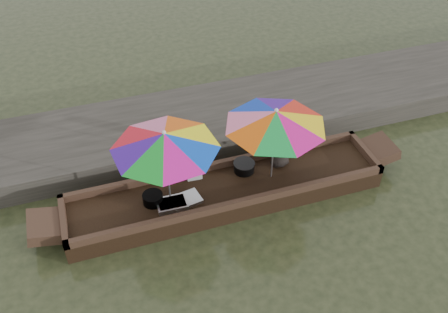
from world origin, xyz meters
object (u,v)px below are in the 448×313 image
object	(u,v)px
tray_scallop	(186,200)
boat_hull	(226,193)
tray_crayfish	(172,204)
charcoal_grill	(244,167)
vendor	(281,144)
umbrella_bow	(167,167)
umbrella_stern	(274,144)
cooking_pot	(153,199)
supply_bag	(194,171)

from	to	relation	value
tray_scallop	boat_hull	bearing A→B (deg)	9.27
tray_crayfish	charcoal_grill	xyz separation A→B (m)	(1.53, 0.47, 0.05)
vendor	umbrella_bow	size ratio (longest dim) A/B	0.54
boat_hull	tray_scallop	world-z (taller)	tray_scallop
boat_hull	tray_crayfish	world-z (taller)	tray_crayfish
charcoal_grill	umbrella_bow	xyz separation A→B (m)	(-1.52, -0.31, 0.68)
boat_hull	umbrella_stern	world-z (taller)	umbrella_stern
boat_hull	umbrella_bow	xyz separation A→B (m)	(-1.05, 0.00, 0.95)
tray_scallop	charcoal_grill	distance (m)	1.34
boat_hull	umbrella_stern	size ratio (longest dim) A/B	3.25
tray_crayfish	umbrella_bow	world-z (taller)	umbrella_bow
cooking_pot	tray_crayfish	xyz separation A→B (m)	(0.30, -0.19, -0.05)
boat_hull	supply_bag	size ratio (longest dim) A/B	21.16
charcoal_grill	boat_hull	bearing A→B (deg)	-147.04
charcoal_grill	vendor	world-z (taller)	vendor
tray_crayfish	supply_bag	size ratio (longest dim) A/B	1.91
supply_bag	vendor	distance (m)	1.71
supply_bag	umbrella_bow	distance (m)	0.97
cooking_pot	umbrella_stern	size ratio (longest dim) A/B	0.20
cooking_pot	charcoal_grill	bearing A→B (deg)	8.81
vendor	umbrella_stern	bearing A→B (deg)	33.70
umbrella_bow	charcoal_grill	bearing A→B (deg)	11.35
cooking_pot	tray_crayfish	world-z (taller)	cooking_pot
charcoal_grill	umbrella_stern	xyz separation A→B (m)	(0.43, -0.31, 0.68)
tray_scallop	umbrella_stern	size ratio (longest dim) A/B	0.29
supply_bag	umbrella_stern	world-z (taller)	umbrella_stern
cooking_pot	tray_crayfish	bearing A→B (deg)	-32.00
umbrella_bow	cooking_pot	bearing A→B (deg)	175.96
tray_scallop	charcoal_grill	size ratio (longest dim) A/B	1.38
tray_scallop	umbrella_bow	bearing A→B (deg)	152.31
boat_hull	umbrella_bow	size ratio (longest dim) A/B	3.22
charcoal_grill	vendor	size ratio (longest dim) A/B	0.39
supply_bag	tray_crayfish	bearing A→B (deg)	-133.02
cooking_pot	vendor	distance (m)	2.58
supply_bag	vendor	xyz separation A→B (m)	(1.67, -0.18, 0.37)
vendor	supply_bag	bearing A→B (deg)	-16.52
tray_crayfish	tray_scallop	size ratio (longest dim) A/B	1.00
tray_scallop	vendor	bearing A→B (deg)	11.33
boat_hull	charcoal_grill	bearing A→B (deg)	32.96
cooking_pot	umbrella_bow	xyz separation A→B (m)	(0.31, -0.02, 0.68)
cooking_pot	umbrella_bow	distance (m)	0.75
supply_bag	cooking_pot	bearing A→B (deg)	-153.91
supply_bag	boat_hull	bearing A→B (deg)	-42.96
tray_crayfish	umbrella_bow	bearing A→B (deg)	87.18
boat_hull	tray_crayfish	xyz separation A→B (m)	(-1.06, -0.17, 0.22)
umbrella_bow	umbrella_stern	distance (m)	1.95
cooking_pot	umbrella_stern	bearing A→B (deg)	-0.55
tray_crayfish	vendor	distance (m)	2.33
tray_scallop	charcoal_grill	xyz separation A→B (m)	(1.27, 0.44, 0.06)
vendor	umbrella_bow	xyz separation A→B (m)	(-2.23, -0.27, 0.28)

